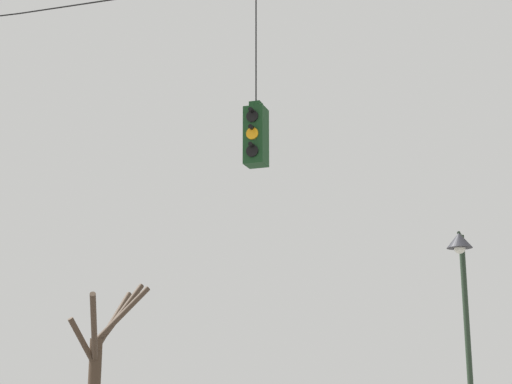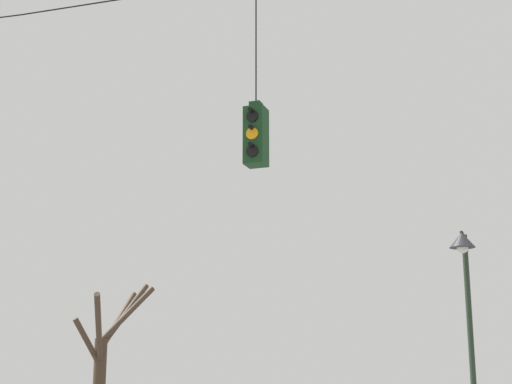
# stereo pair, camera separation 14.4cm
# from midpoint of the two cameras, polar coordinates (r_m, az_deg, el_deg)

# --- Properties ---
(traffic_light_near_left_pole) EXTENTS (0.34, 0.58, 3.42)m
(traffic_light_near_left_pole) POSITION_cam_midpoint_polar(r_m,az_deg,el_deg) (12.86, 0.32, 4.20)
(traffic_light_near_left_pole) COLOR #143819
(street_lamp) EXTENTS (0.53, 0.91, 4.73)m
(street_lamp) POSITION_cam_midpoint_polar(r_m,az_deg,el_deg) (16.82, 15.24, -6.38)
(street_lamp) COLOR #233323
(street_lamp) RESTS_ON ground_plane
(bare_tree) EXTENTS (1.64, 4.09, 4.74)m
(bare_tree) POSITION_cam_midpoint_polar(r_m,az_deg,el_deg) (24.17, -10.72, -11.83)
(bare_tree) COLOR #423326
(bare_tree) RESTS_ON ground_plane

